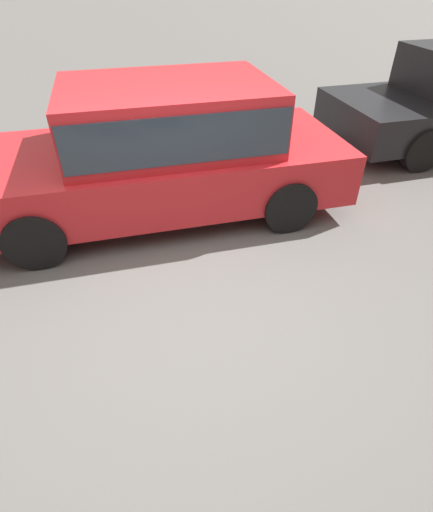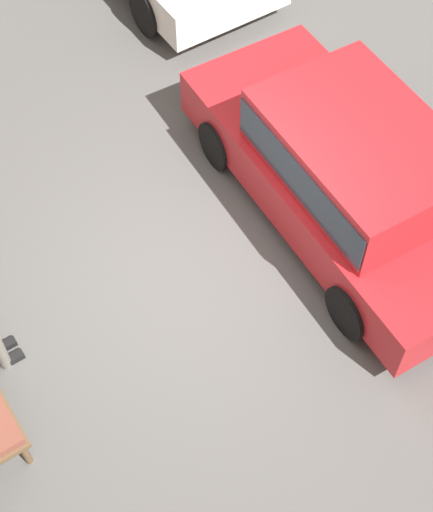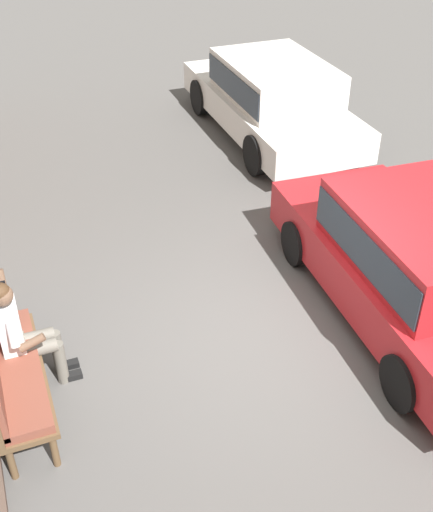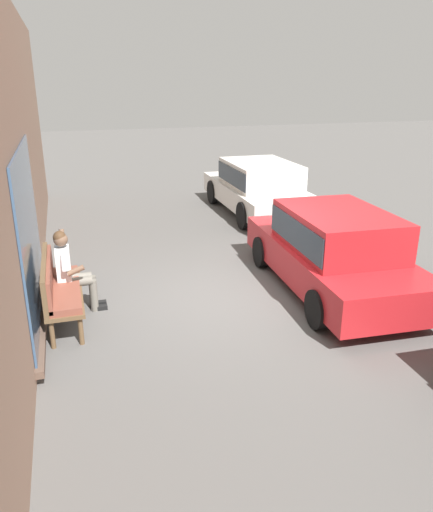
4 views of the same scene
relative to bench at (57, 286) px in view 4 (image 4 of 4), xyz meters
The scene contains 6 objects.
ground_plane 2.96m from the bench, 89.73° to the right, with size 60.00×60.00×0.00m, color #565451.
building_facade 1.87m from the bench, 88.46° to the left, with size 18.00×0.51×4.84m.
bench is the anchor object (origin of this frame).
person_on_phone 0.42m from the bench, 34.40° to the right, with size 0.73×0.74×1.37m.
parked_car_mid 4.66m from the bench, 91.69° to the right, with size 4.43×2.05×1.48m.
parked_car_far 7.47m from the bench, 45.82° to the right, with size 4.55×2.01×1.45m.
Camera 4 is at (-7.43, 2.60, 3.62)m, focal length 35.00 mm.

